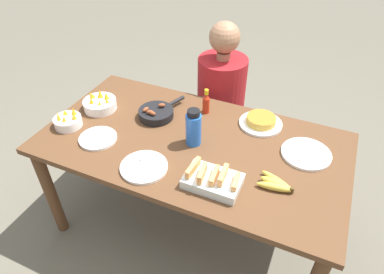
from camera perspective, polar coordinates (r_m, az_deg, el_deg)
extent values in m
plane|color=#666051|center=(2.46, 0.00, -14.10)|extent=(14.00, 14.00, 0.00)
cube|color=brown|center=(1.93, 0.00, -1.10)|extent=(1.70, 0.91, 0.03)
cylinder|color=brown|center=(2.33, -22.53, -8.57)|extent=(0.07, 0.07, 0.70)
cylinder|color=brown|center=(2.75, -11.81, 2.19)|extent=(0.07, 0.07, 0.70)
cylinder|color=brown|center=(2.38, 21.99, -7.26)|extent=(0.07, 0.07, 0.70)
ellipsoid|color=gold|center=(1.72, 14.02, -7.13)|extent=(0.18, 0.11, 0.03)
ellipsoid|color=gold|center=(1.70, 13.93, -7.59)|extent=(0.17, 0.06, 0.04)
ellipsoid|color=gold|center=(1.69, 13.64, -8.09)|extent=(0.18, 0.06, 0.04)
cylinder|color=#4C3819|center=(1.69, 16.29, -8.55)|extent=(0.02, 0.02, 0.04)
cube|color=silver|center=(1.66, 3.48, -7.33)|extent=(0.27, 0.18, 0.05)
cube|color=#F29E56|center=(1.66, 0.18, -5.20)|extent=(0.03, 0.13, 0.05)
cube|color=#F29E56|center=(1.63, 1.70, -6.15)|extent=(0.04, 0.11, 0.05)
cube|color=#F29E56|center=(1.63, 3.72, -6.47)|extent=(0.03, 0.12, 0.04)
cube|color=#F29E56|center=(1.63, 5.21, -6.39)|extent=(0.03, 0.12, 0.05)
cube|color=#F29E56|center=(1.61, 7.33, -7.42)|extent=(0.03, 0.11, 0.04)
cylinder|color=black|center=(2.11, -5.96, 3.44)|extent=(0.21, 0.21, 0.01)
cylinder|color=black|center=(2.10, -6.00, 4.02)|extent=(0.21, 0.21, 0.04)
cylinder|color=black|center=(2.18, -2.67, 5.99)|extent=(0.07, 0.13, 0.02)
ellipsoid|color=brown|center=(2.10, -5.08, 5.30)|extent=(0.05, 0.05, 0.03)
ellipsoid|color=brown|center=(2.07, -7.71, 4.58)|extent=(0.04, 0.05, 0.02)
ellipsoid|color=brown|center=(2.03, -6.57, 3.92)|extent=(0.04, 0.03, 0.03)
ellipsoid|color=brown|center=(2.04, -7.03, 4.16)|extent=(0.05, 0.04, 0.03)
cylinder|color=white|center=(2.07, 11.35, 2.20)|extent=(0.25, 0.25, 0.02)
cylinder|color=gold|center=(2.06, 11.44, 2.80)|extent=(0.17, 0.17, 0.04)
cylinder|color=#AB7427|center=(2.05, 11.51, 3.26)|extent=(0.17, 0.17, 0.00)
cylinder|color=white|center=(1.92, 18.48, -2.66)|extent=(0.26, 0.26, 0.02)
cylinder|color=#B2B2B7|center=(1.93, 19.35, -2.37)|extent=(0.06, 0.11, 0.01)
cube|color=#B2B2B7|center=(1.87, 17.84, -3.44)|extent=(0.04, 0.05, 0.00)
cylinder|color=white|center=(2.00, -15.40, -0.23)|extent=(0.21, 0.21, 0.02)
cylinder|color=#B2B2B7|center=(2.00, -14.66, 0.33)|extent=(0.03, 0.11, 0.01)
cube|color=#B2B2B7|center=(1.94, -15.62, -1.07)|extent=(0.03, 0.05, 0.00)
cylinder|color=white|center=(1.77, -8.01, -4.97)|extent=(0.24, 0.24, 0.02)
cylinder|color=#B2B2B7|center=(1.74, -8.52, -5.31)|extent=(0.07, 0.12, 0.01)
cube|color=#B2B2B7|center=(1.81, -8.47, -3.26)|extent=(0.04, 0.06, 0.00)
cylinder|color=white|center=(2.24, -15.07, 5.26)|extent=(0.21, 0.21, 0.06)
cone|color=#F4A819|center=(2.18, -14.06, 5.89)|extent=(0.03, 0.04, 0.05)
cone|color=#F4A819|center=(2.22, -14.10, 6.67)|extent=(0.05, 0.05, 0.05)
cone|color=#F4A819|center=(2.24, -15.08, 6.94)|extent=(0.05, 0.05, 0.06)
cone|color=#F4A819|center=(2.25, -16.41, 6.69)|extent=(0.04, 0.05, 0.06)
cone|color=#F4A819|center=(2.20, -16.44, 5.79)|extent=(0.05, 0.05, 0.05)
cone|color=#F4A819|center=(2.17, -15.15, 5.50)|extent=(0.04, 0.04, 0.04)
cylinder|color=white|center=(2.14, -19.96, 2.40)|extent=(0.16, 0.16, 0.06)
cone|color=#F4A819|center=(2.09, -19.10, 3.21)|extent=(0.04, 0.04, 0.05)
cone|color=#F4A819|center=(2.13, -19.15, 4.02)|extent=(0.04, 0.04, 0.05)
cone|color=#F4A819|center=(2.16, -20.44, 3.83)|extent=(0.05, 0.05, 0.04)
cone|color=#F4A819|center=(2.12, -21.39, 3.19)|extent=(0.04, 0.04, 0.06)
cone|color=#F4A819|center=(2.09, -20.55, 2.83)|extent=(0.04, 0.04, 0.05)
cylinder|color=blue|center=(1.85, 0.25, 1.25)|extent=(0.09, 0.09, 0.18)
cylinder|color=black|center=(1.79, 0.26, 4.01)|extent=(0.07, 0.07, 0.03)
cylinder|color=#B72814|center=(2.12, 2.35, 5.28)|extent=(0.04, 0.04, 0.10)
cone|color=#B72814|center=(2.08, 2.40, 6.78)|extent=(0.04, 0.04, 0.03)
cylinder|color=gold|center=(2.07, 2.42, 7.51)|extent=(0.02, 0.02, 0.03)
cube|color=black|center=(2.76, 4.39, -0.56)|extent=(0.38, 0.38, 0.43)
cylinder|color=maroon|center=(2.49, 4.91, 7.67)|extent=(0.34, 0.34, 0.50)
cylinder|color=#9E7051|center=(2.36, 5.28, 13.37)|extent=(0.09, 0.09, 0.05)
sphere|color=#9E7051|center=(2.31, 5.47, 16.22)|extent=(0.21, 0.21, 0.21)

